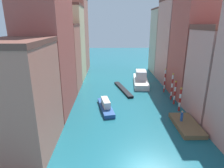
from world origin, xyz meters
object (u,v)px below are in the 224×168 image
object	(u,v)px
mooring_pole_2	(172,86)
mooring_pole_3	(165,80)
mooring_pole_0	(180,99)
vaporetto_white	(141,79)
waterfront_dock	(186,125)
motorboat_0	(106,106)
gondola_black	(123,89)
mooring_pole_1	(175,92)
person_on_dock	(182,116)

from	to	relation	value
mooring_pole_2	mooring_pole_3	world-z (taller)	mooring_pole_2
mooring_pole_0	vaporetto_white	distance (m)	15.80
waterfront_dock	motorboat_0	world-z (taller)	motorboat_0
gondola_black	motorboat_0	xyz separation A→B (m)	(-3.73, -9.80, 0.40)
gondola_black	motorboat_0	bearing A→B (deg)	-110.82
motorboat_0	waterfront_dock	bearing A→B (deg)	-27.75
mooring_pole_2	gondola_black	bearing A→B (deg)	147.72
mooring_pole_0	mooring_pole_2	size ratio (longest dim) A/B	0.79
waterfront_dock	mooring_pole_0	world-z (taller)	mooring_pole_0
motorboat_0	gondola_black	bearing A→B (deg)	69.18
mooring_pole_0	motorboat_0	size ratio (longest dim) A/B	0.55
mooring_pole_0	gondola_black	size ratio (longest dim) A/B	0.41
mooring_pole_0	mooring_pole_1	distance (m)	2.84
person_on_dock	motorboat_0	world-z (taller)	person_on_dock
mooring_pole_1	mooring_pole_3	size ratio (longest dim) A/B	0.86
mooring_pole_0	motorboat_0	bearing A→B (deg)	176.12
mooring_pole_3	motorboat_0	bearing A→B (deg)	-146.08
waterfront_dock	vaporetto_white	distance (m)	20.78
mooring_pole_1	mooring_pole_2	bearing A→B (deg)	86.47
motorboat_0	mooring_pole_3	bearing A→B (deg)	33.92
mooring_pole_1	vaporetto_white	world-z (taller)	mooring_pole_1
person_on_dock	motorboat_0	distance (m)	12.40
gondola_black	mooring_pole_1	bearing A→B (deg)	-41.60
mooring_pole_0	vaporetto_white	size ratio (longest dim) A/B	0.38
mooring_pole_3	vaporetto_white	world-z (taller)	mooring_pole_3
person_on_dock	gondola_black	world-z (taller)	person_on_dock
waterfront_dock	gondola_black	bearing A→B (deg)	116.42
vaporetto_white	gondola_black	size ratio (longest dim) A/B	1.08
person_on_dock	vaporetto_white	xyz separation A→B (m)	(-2.70, 19.89, -0.24)
vaporetto_white	gondola_black	world-z (taller)	vaporetto_white
person_on_dock	mooring_pole_1	bearing A→B (deg)	79.13
mooring_pole_1	gondola_black	size ratio (longest dim) A/B	0.44
waterfront_dock	mooring_pole_2	world-z (taller)	mooring_pole_2
mooring_pole_2	gondola_black	xyz separation A→B (m)	(-8.93, 5.64, -2.47)
mooring_pole_0	gondola_black	bearing A→B (deg)	129.35
mooring_pole_2	motorboat_0	size ratio (longest dim) A/B	0.69
mooring_pole_1	gondola_black	bearing A→B (deg)	138.40
person_on_dock	mooring_pole_2	bearing A→B (deg)	80.76
mooring_pole_2	motorboat_0	bearing A→B (deg)	-161.82
mooring_pole_3	gondola_black	distance (m)	9.19
mooring_pole_3	mooring_pole_0	bearing A→B (deg)	-90.19
mooring_pole_2	mooring_pole_3	size ratio (longest dim) A/B	1.02
vaporetto_white	motorboat_0	bearing A→B (deg)	-120.25
mooring_pole_1	motorboat_0	xyz separation A→B (m)	(-12.52, -1.99, -1.65)
mooring_pole_1	mooring_pole_3	xyz separation A→B (m)	(-0.04, 6.41, 0.36)
gondola_black	mooring_pole_3	bearing A→B (deg)	-9.11
mooring_pole_1	mooring_pole_2	xyz separation A→B (m)	(0.13, 2.17, 0.41)
waterfront_dock	person_on_dock	distance (m)	1.34
mooring_pole_1	motorboat_0	distance (m)	12.79
mooring_pole_1	person_on_dock	bearing A→B (deg)	-100.87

